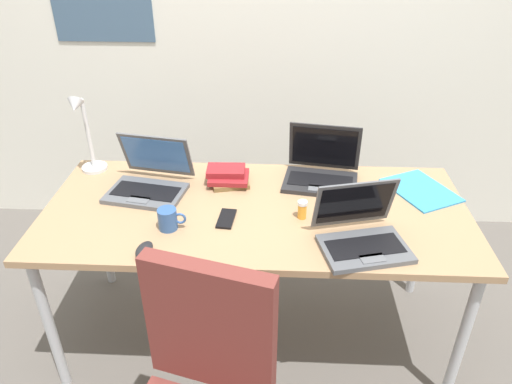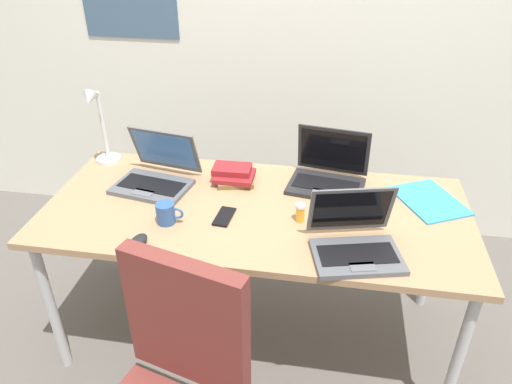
% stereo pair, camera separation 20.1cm
% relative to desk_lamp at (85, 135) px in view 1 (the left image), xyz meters
% --- Properties ---
extents(ground_plane, '(12.00, 12.00, 0.00)m').
position_rel_desk_lamp_xyz_m(ground_plane, '(0.80, -0.28, -0.94)').
color(ground_plane, '#56514C').
extents(wall_back, '(6.00, 0.13, 2.60)m').
position_rel_desk_lamp_xyz_m(wall_back, '(0.80, 0.82, 0.36)').
color(wall_back, silver).
rests_on(wall_back, ground_plane).
extents(desk, '(1.80, 0.80, 0.74)m').
position_rel_desk_lamp_xyz_m(desk, '(0.80, -0.28, -0.25)').
color(desk, '#9E7A56').
rests_on(desk, ground_plane).
extents(desk_lamp, '(0.12, 0.18, 0.40)m').
position_rel_desk_lamp_xyz_m(desk_lamp, '(0.00, 0.00, 0.00)').
color(desk_lamp, silver).
rests_on(desk_lamp, desk).
extents(laptop_front_right, '(0.37, 0.31, 0.25)m').
position_rel_desk_lamp_xyz_m(laptop_front_right, '(1.09, -0.02, -0.15)').
color(laptop_front_right, '#232326').
rests_on(laptop_front_right, desk).
extents(laptop_mid_desk, '(0.38, 0.36, 0.24)m').
position_rel_desk_lamp_xyz_m(laptop_mid_desk, '(0.32, -0.15, -0.15)').
color(laptop_mid_desk, '#515459').
rests_on(laptop_mid_desk, desk).
extents(laptop_by_keyboard, '(0.38, 0.35, 0.23)m').
position_rel_desk_lamp_xyz_m(laptop_by_keyboard, '(1.21, -0.51, -0.15)').
color(laptop_by_keyboard, '#515459').
rests_on(laptop_by_keyboard, desk).
extents(computer_mouse, '(0.07, 0.10, 0.03)m').
position_rel_desk_lamp_xyz_m(computer_mouse, '(0.40, -0.60, -0.18)').
color(computer_mouse, black).
rests_on(computer_mouse, desk).
extents(cell_phone, '(0.08, 0.14, 0.01)m').
position_rel_desk_lamp_xyz_m(cell_phone, '(0.68, -0.37, -0.19)').
color(cell_phone, black).
rests_on(cell_phone, desk).
extents(pill_bottle, '(0.04, 0.04, 0.08)m').
position_rel_desk_lamp_xyz_m(pill_bottle, '(0.99, -0.34, -0.16)').
color(pill_bottle, gold).
rests_on(pill_bottle, desk).
extents(book_stack, '(0.20, 0.18, 0.07)m').
position_rel_desk_lamp_xyz_m(book_stack, '(0.66, -0.07, -0.16)').
color(book_stack, brown).
rests_on(book_stack, desk).
extents(paper_folder_front_left, '(0.35, 0.38, 0.01)m').
position_rel_desk_lamp_xyz_m(paper_folder_front_left, '(1.53, -0.10, -0.19)').
color(paper_folder_front_left, '#338CC6').
rests_on(paper_folder_front_left, desk).
extents(coffee_mug, '(0.11, 0.08, 0.09)m').
position_rel_desk_lamp_xyz_m(coffee_mug, '(0.46, -0.44, -0.15)').
color(coffee_mug, '#2D518C').
rests_on(coffee_mug, desk).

